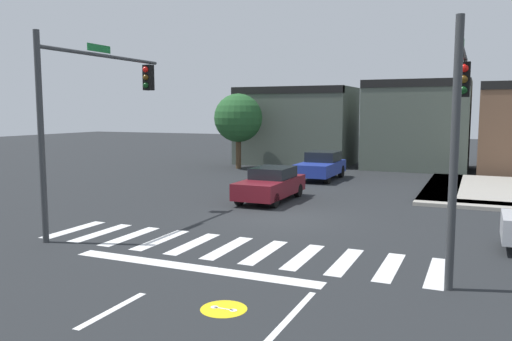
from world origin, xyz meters
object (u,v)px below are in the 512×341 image
at_px(traffic_signal_southwest, 93,98).
at_px(traffic_signal_southeast, 459,107).
at_px(car_maroon, 271,184).
at_px(roadside_tree, 238,118).
at_px(car_blue, 321,166).

bearing_deg(traffic_signal_southwest, traffic_signal_southeast, -90.83).
bearing_deg(car_maroon, traffic_signal_southeast, 47.17).
bearing_deg(traffic_signal_southeast, car_maroon, 47.17).
height_order(car_maroon, roadside_tree, roadside_tree).
xyz_separation_m(car_blue, roadside_tree, (-6.73, 3.24, 2.59)).
height_order(traffic_signal_southeast, car_blue, traffic_signal_southeast).
bearing_deg(car_blue, car_maroon, -0.08).
bearing_deg(roadside_tree, car_maroon, -58.17).
distance_m(traffic_signal_southeast, roadside_tree, 23.07).
height_order(traffic_signal_southwest, roadside_tree, traffic_signal_southwest).
bearing_deg(car_blue, traffic_signal_southeast, 27.60).
bearing_deg(traffic_signal_southwest, car_maroon, -26.19).
bearing_deg(traffic_signal_southeast, roadside_tree, 38.76).
xyz_separation_m(car_blue, car_maroon, (-0.01, -7.59, -0.07)).
relative_size(traffic_signal_southeast, roadside_tree, 1.16).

